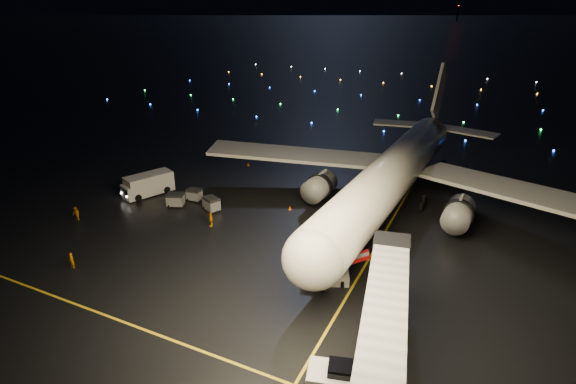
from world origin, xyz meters
name	(u,v)px	position (x,y,z in m)	size (l,w,h in m)	color
ground	(474,45)	(0.00, 300.00, 0.00)	(2000.00, 2000.00, 0.00)	black
lane_centre	(382,237)	(12.00, 15.00, 0.01)	(0.25, 80.00, 0.02)	gold
lane_cross	(119,320)	(-5.00, -10.00, 0.01)	(60.00, 0.25, 0.02)	gold
airliner	(402,144)	(10.97, 26.77, 8.19)	(57.80, 54.91, 16.38)	silver
pushback_tug	(340,377)	(15.07, -8.82, 1.12)	(4.70, 2.46, 2.24)	silver
belt_loader	(325,267)	(9.22, 3.39, 1.67)	(6.90, 1.88, 3.35)	silver
service_truck	(149,184)	(-21.95, 13.36, 1.56)	(2.67, 8.45, 3.11)	silver
crew_a	(72,261)	(-15.79, -5.64, 0.86)	(0.63, 0.41, 1.73)	orange
crew_b	(76,214)	(-24.55, 2.58, 0.93)	(0.90, 0.70, 1.85)	orange
crew_c	(211,219)	(-8.00, 8.62, 0.95)	(1.11, 0.46, 1.89)	orange
safety_cone_0	(336,213)	(4.99, 18.38, 0.22)	(0.39, 0.39, 0.44)	#F15503
safety_cone_1	(349,188)	(3.81, 27.38, 0.26)	(0.46, 0.46, 0.53)	#F15503
safety_cone_2	(290,208)	(-1.20, 17.22, 0.27)	(0.48, 0.48, 0.55)	#F15503
safety_cone_3	(248,164)	(-15.24, 30.27, 0.27)	(0.48, 0.48, 0.54)	#F15503
taxiway_lights	(420,96)	(0.00, 106.00, 0.18)	(164.00, 92.00, 0.36)	black
baggage_cart_0	(211,204)	(-10.64, 12.55, 0.93)	(2.20, 1.54, 1.87)	gray
baggage_cart_1	(175,200)	(-15.85, 11.55, 0.93)	(2.20, 1.54, 1.87)	gray
baggage_cart_2	(194,195)	(-14.75, 14.29, 0.84)	(1.99, 1.39, 1.69)	gray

